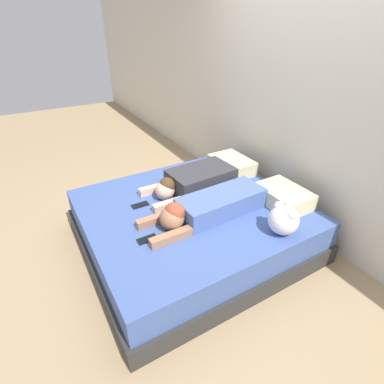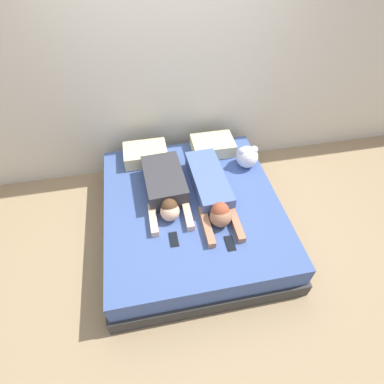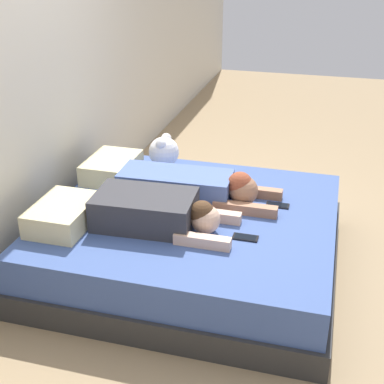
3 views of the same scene
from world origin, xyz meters
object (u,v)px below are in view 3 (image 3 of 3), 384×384
at_px(plush_toy, 164,151).
at_px(bed, 192,239).
at_px(person_right, 194,186).
at_px(cell_phone_left, 245,237).
at_px(cell_phone_right, 278,205).
at_px(person_left, 157,212).
at_px(pillow_head_right, 112,168).
at_px(pillow_head_left, 63,214).

bearing_deg(plush_toy, bed, -148.75).
xyz_separation_m(bed, person_right, (0.21, 0.04, 0.31)).
height_order(bed, cell_phone_left, cell_phone_left).
relative_size(person_right, plush_toy, 4.50).
bearing_deg(person_right, cell_phone_right, -86.98).
bearing_deg(cell_phone_right, person_left, 124.05).
height_order(bed, pillow_head_right, pillow_head_right).
relative_size(bed, pillow_head_left, 4.07).
distance_m(pillow_head_left, plush_toy, 1.15).
xyz_separation_m(person_left, cell_phone_right, (0.49, -0.72, -0.10)).
bearing_deg(pillow_head_left, cell_phone_right, -63.97).
height_order(person_right, cell_phone_left, person_right).
height_order(person_right, plush_toy, plush_toy).
height_order(cell_phone_left, plush_toy, plush_toy).
xyz_separation_m(bed, pillow_head_right, (0.40, 0.75, 0.30)).
distance_m(pillow_head_left, person_left, 0.61).
relative_size(bed, plush_toy, 7.69).
height_order(pillow_head_right, cell_phone_right, pillow_head_right).
relative_size(pillow_head_right, person_right, 0.42).
bearing_deg(cell_phone_right, bed, 113.56).
bearing_deg(pillow_head_right, plush_toy, -45.90).
distance_m(person_left, cell_phone_left, 0.59).
xyz_separation_m(person_left, cell_phone_left, (-0.01, -0.58, -0.10)).
bearing_deg(person_left, cell_phone_left, -90.66).
relative_size(pillow_head_right, person_left, 0.52).
distance_m(pillow_head_right, person_left, 0.87).
bearing_deg(pillow_head_right, person_left, -137.45).
distance_m(bed, person_right, 0.38).
xyz_separation_m(pillow_head_right, person_right, (-0.19, -0.71, 0.02)).
bearing_deg(cell_phone_left, person_left, 89.34).
xyz_separation_m(person_left, person_right, (0.45, -0.12, -0.01)).
height_order(pillow_head_right, person_left, person_left).
bearing_deg(person_right, bed, -169.03).
height_order(person_left, person_right, person_right).
bearing_deg(plush_toy, cell_phone_left, -138.66).
relative_size(pillow_head_right, cell_phone_right, 3.04).
xyz_separation_m(person_right, cell_phone_right, (0.03, -0.59, -0.09)).
bearing_deg(person_left, plush_toy, 15.57).
height_order(pillow_head_right, plush_toy, plush_toy).
bearing_deg(cell_phone_left, pillow_head_right, 60.98).
bearing_deg(cell_phone_right, cell_phone_left, 164.20).
relative_size(person_right, cell_phone_left, 7.25).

